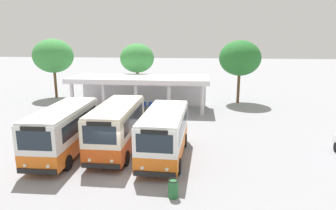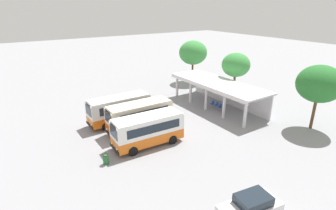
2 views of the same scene
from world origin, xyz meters
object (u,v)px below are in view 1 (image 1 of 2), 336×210
(city_bus_middle_cream, at_px, (164,132))
(waiting_chair_end_by_column, at_px, (137,105))
(city_bus_nearest_orange, at_px, (64,129))
(waiting_chair_middle_seat, at_px, (151,105))
(city_bus_second_in_row, at_px, (117,126))
(waiting_chair_second_from_end, at_px, (144,105))
(litter_bin_apron, at_px, (173,188))

(city_bus_middle_cream, relative_size, waiting_chair_end_by_column, 8.11)
(city_bus_nearest_orange, distance_m, waiting_chair_middle_seat, 12.94)
(city_bus_nearest_orange, distance_m, city_bus_middle_cream, 6.40)
(city_bus_second_in_row, bearing_deg, waiting_chair_end_by_column, 95.29)
(waiting_chair_second_from_end, relative_size, litter_bin_apron, 0.96)
(city_bus_second_in_row, distance_m, litter_bin_apron, 6.97)
(city_bus_middle_cream, distance_m, waiting_chair_end_by_column, 12.97)
(waiting_chair_second_from_end, bearing_deg, city_bus_nearest_orange, -102.94)
(waiting_chair_second_from_end, bearing_deg, litter_bin_apron, -75.14)
(city_bus_nearest_orange, height_order, waiting_chair_end_by_column, city_bus_nearest_orange)
(litter_bin_apron, bearing_deg, city_bus_middle_cream, 101.57)
(waiting_chair_end_by_column, bearing_deg, waiting_chair_middle_seat, 1.06)
(city_bus_nearest_orange, xyz_separation_m, waiting_chair_middle_seat, (3.57, 12.38, -1.20))
(city_bus_middle_cream, relative_size, litter_bin_apron, 7.75)
(city_bus_second_in_row, bearing_deg, litter_bin_apron, -52.65)
(waiting_chair_end_by_column, xyz_separation_m, waiting_chair_middle_seat, (1.43, 0.03, 0.00))
(city_bus_nearest_orange, xyz_separation_m, litter_bin_apron, (7.35, -4.50, -1.26))
(city_bus_middle_cream, distance_m, waiting_chair_second_from_end, 12.83)
(city_bus_second_in_row, relative_size, litter_bin_apron, 7.85)
(waiting_chair_end_by_column, height_order, waiting_chair_middle_seat, same)
(waiting_chair_second_from_end, distance_m, litter_bin_apron, 17.52)
(waiting_chair_end_by_column, distance_m, waiting_chair_second_from_end, 0.72)
(city_bus_second_in_row, relative_size, waiting_chair_middle_seat, 8.22)
(city_bus_nearest_orange, bearing_deg, litter_bin_apron, -31.50)
(waiting_chair_second_from_end, relative_size, waiting_chair_middle_seat, 1.00)
(city_bus_middle_cream, xyz_separation_m, waiting_chair_middle_seat, (-2.82, 12.22, -1.16))
(city_bus_second_in_row, xyz_separation_m, city_bus_middle_cream, (3.20, -0.78, -0.07))
(litter_bin_apron, bearing_deg, city_bus_nearest_orange, 148.50)
(city_bus_middle_cream, bearing_deg, city_bus_second_in_row, 166.23)
(city_bus_middle_cream, height_order, waiting_chair_second_from_end, city_bus_middle_cream)
(waiting_chair_end_by_column, relative_size, litter_bin_apron, 0.96)
(city_bus_nearest_orange, relative_size, litter_bin_apron, 8.03)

